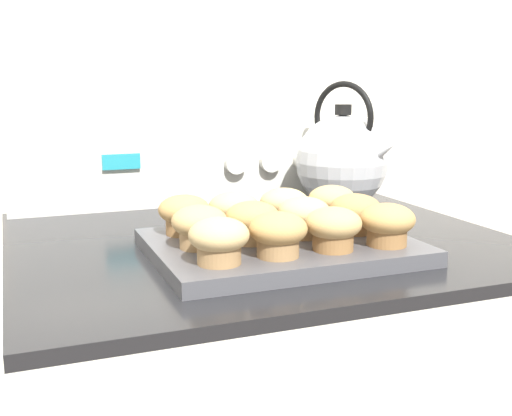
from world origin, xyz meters
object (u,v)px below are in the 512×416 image
Objects in this scene: muffin_r1_c1 at (253,221)px; muffin_r1_c3 at (355,212)px; muffin_pan at (280,247)px; muffin_r0_c3 at (387,223)px; muffin_r2_c0 at (184,213)px; muffin_r0_c0 at (219,239)px; muffin_r0_c2 at (333,228)px; muffin_r1_c2 at (304,216)px; muffin_r2_c2 at (284,206)px; muffin_r2_c1 at (234,210)px; muffin_r0_c1 at (278,233)px; tea_kettle at (342,160)px; muffin_r1_c0 at (199,225)px; muffin_r2_c3 at (332,202)px.

muffin_r1_c1 is 0.16m from muffin_r1_c3.
muffin_pan is 4.80× the size of muffin_r0_c3.
muffin_r2_c0 is at bearing 160.61° from muffin_r1_c3.
muffin_r1_c3 and muffin_r2_c0 have the same top height.
muffin_pan is 0.15m from muffin_r0_c0.
muffin_r0_c2 is (0.04, -0.08, 0.04)m from muffin_pan.
muffin_r2_c2 is at bearing 87.37° from muffin_r1_c2.
muffin_r2_c1 is at bearing 135.82° from muffin_r0_c3.
muffin_r0_c0 and muffin_r0_c2 have the same top height.
muffin_r0_c1 and muffin_r0_c2 have the same top height.
tea_kettle is (0.21, 0.27, 0.04)m from muffin_r1_c2.
muffin_r2_c2 is 0.31× the size of tea_kettle.
muffin_r1_c3 is at bearing 92.71° from muffin_r0_c3.
muffin_r2_c2 is at bearing 45.88° from muffin_r0_c0.
muffin_r1_c0 is at bearing 90.64° from muffin_r0_c0.
muffin_r0_c0 and muffin_r0_c3 have the same top height.
muffin_r0_c2 is 0.23m from muffin_r2_c0.
muffin_r2_c1 is at bearing 179.77° from muffin_r2_c3.
muffin_r0_c3 is 0.23m from muffin_r2_c1.
muffin_r2_c1 is (-0.04, 0.08, 0.04)m from muffin_pan.
muffin_r0_c3 is 0.31× the size of tea_kettle.
muffin_r1_c2 is 0.11m from muffin_r2_c3.
muffin_r0_c1 is 0.08m from muffin_r1_c1.
muffin_pan is 0.10m from muffin_r0_c2.
muffin_r2_c0 is at bearing 89.93° from muffin_r0_c0.
muffin_r1_c1 is at bearing 93.35° from muffin_r0_c1.
muffin_r1_c1 and muffin_r2_c1 have the same top height.
muffin_r1_c3 and muffin_r2_c1 have the same top height.
muffin_r1_c0 is at bearing -178.36° from muffin_r1_c2.
muffin_r2_c0 is at bearing 179.21° from muffin_r2_c3.
muffin_r0_c1 is at bearing -115.35° from muffin_pan.
muffin_r0_c1 is 1.00× the size of muffin_r2_c3.
muffin_r0_c1 is at bearing 2.43° from muffin_r0_c0.
muffin_r2_c1 is 0.31× the size of tea_kettle.
muffin_r2_c1 is (0.08, -0.00, 0.00)m from muffin_r2_c0.
muffin_r1_c0 is 1.00× the size of muffin_r1_c2.
muffin_r0_c3 is 1.00× the size of muffin_r2_c2.
muffin_r2_c3 is at bearing 44.47° from muffin_r0_c1.
muffin_r0_c2 is 1.00× the size of muffin_r1_c3.
muffin_r1_c3 is at bearing -1.09° from muffin_pan.
muffin_r2_c3 is (0.24, 0.08, 0.00)m from muffin_r1_c0.
muffin_r0_c2 is 1.00× the size of muffin_r1_c1.
muffin_r2_c0 is (-0.08, 0.16, 0.00)m from muffin_r0_c1.
muffin_r1_c2 is (0.04, 0.00, 0.04)m from muffin_pan.
muffin_r0_c1 and muffin_r1_c2 have the same top height.
muffin_r1_c2 and muffin_r2_c2 have the same top height.
muffin_r2_c0 is at bearing -179.90° from muffin_r2_c2.
muffin_r0_c0 is at bearing -146.21° from muffin_r2_c3.
muffin_r0_c1 is at bearing -178.52° from muffin_r0_c2.
muffin_r0_c0 is 1.00× the size of muffin_r0_c2.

